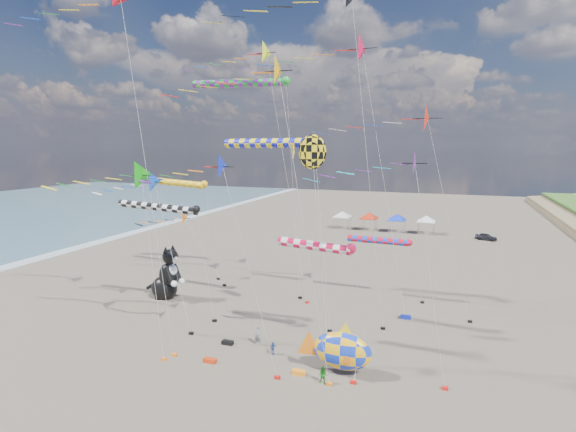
% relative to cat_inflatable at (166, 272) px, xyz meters
% --- Properties ---
extents(ground, '(260.00, 260.00, 0.00)m').
position_rel_cat_inflatable_xyz_m(ground, '(13.73, -15.99, -2.80)').
color(ground, brown).
rests_on(ground, ground).
extents(delta_kite_0, '(8.98, 1.96, 13.46)m').
position_rel_cat_inflatable_xyz_m(delta_kite_0, '(3.35, -6.81, 9.36)').
color(delta_kite_0, blue).
rests_on(delta_kite_0, ground).
extents(delta_kite_1, '(10.57, 1.95, 20.76)m').
position_rel_cat_inflatable_xyz_m(delta_kite_1, '(15.61, -10.59, 16.61)').
color(delta_kite_1, '#F5B00B').
rests_on(delta_kite_1, ground).
extents(delta_kite_2, '(11.04, 1.66, 8.03)m').
position_rel_cat_inflatable_xyz_m(delta_kite_2, '(-2.17, 5.60, 3.98)').
color(delta_kite_2, '#FF6E05').
rests_on(delta_kite_2, ground).
extents(delta_kite_3, '(12.89, 2.30, 26.58)m').
position_rel_cat_inflatable_xyz_m(delta_kite_3, '(3.57, -10.56, 22.29)').
color(delta_kite_3, red).
rests_on(delta_kite_3, ground).
extents(delta_kite_4, '(9.15, 1.63, 15.23)m').
position_rel_cat_inflatable_xyz_m(delta_kite_4, '(22.94, -8.56, 11.18)').
color(delta_kite_4, '#772092').
rests_on(delta_kite_4, ground).
extents(delta_kite_5, '(13.58, 2.65, 19.10)m').
position_rel_cat_inflatable_xyz_m(delta_kite_5, '(24.03, 3.79, 14.71)').
color(delta_kite_5, red).
rests_on(delta_kite_5, ground).
extents(delta_kite_6, '(11.14, 2.28, 14.49)m').
position_rel_cat_inflatable_xyz_m(delta_kite_6, '(4.29, -11.40, 10.24)').
color(delta_kite_6, '#109C10').
rests_on(delta_kite_6, ground).
extents(delta_kite_7, '(9.94, 1.76, 15.01)m').
position_rel_cat_inflatable_xyz_m(delta_kite_7, '(11.65, -10.98, 10.93)').
color(delta_kite_7, '#1223BF').
rests_on(delta_kite_7, ground).
extents(delta_kite_8, '(16.21, 2.85, 25.35)m').
position_rel_cat_inflatable_xyz_m(delta_kite_8, '(17.64, 2.82, 20.86)').
color(delta_kite_8, red).
rests_on(delta_kite_8, ground).
extents(delta_kite_10, '(11.33, 2.20, 25.05)m').
position_rel_cat_inflatable_xyz_m(delta_kite_10, '(9.88, 3.52, 20.81)').
color(delta_kite_10, '#DEFB21').
rests_on(delta_kite_10, ground).
extents(windsock_0, '(9.66, 0.82, 16.00)m').
position_rel_cat_inflatable_xyz_m(windsock_0, '(12.64, -2.43, 12.73)').
color(windsock_0, '#151AD2').
rests_on(windsock_0, ground).
extents(windsock_1, '(8.33, 0.80, 11.48)m').
position_rel_cat_inflatable_xyz_m(windsock_1, '(-2.67, 7.50, 8.23)').
color(windsock_1, '#F5A714').
rests_on(windsock_1, ground).
extents(windsock_2, '(9.46, 0.69, 10.31)m').
position_rel_cat_inflatable_xyz_m(windsock_2, '(2.53, -3.76, 7.11)').
color(windsock_2, black).
rests_on(windsock_2, ground).
extents(windsock_3, '(11.58, 0.86, 21.91)m').
position_rel_cat_inflatable_xyz_m(windsock_3, '(6.74, 4.57, 18.62)').
color(windsock_3, green).
rests_on(windsock_3, ground).
extents(windsock_4, '(7.32, 0.75, 8.37)m').
position_rel_cat_inflatable_xyz_m(windsock_4, '(17.56, -5.50, 5.15)').
color(windsock_4, red).
rests_on(windsock_4, ground).
extents(windsock_5, '(7.76, 0.69, 6.35)m').
position_rel_cat_inflatable_xyz_m(windsock_5, '(20.32, 7.44, 3.16)').
color(windsock_5, red).
rests_on(windsock_5, ground).
extents(angelfish_kite, '(3.74, 3.02, 16.23)m').
position_rel_cat_inflatable_xyz_m(angelfish_kite, '(16.28, -3.85, 11.99)').
color(angelfish_kite, yellow).
rests_on(angelfish_kite, ground).
extents(cat_inflatable, '(4.48, 2.88, 5.60)m').
position_rel_cat_inflatable_xyz_m(cat_inflatable, '(0.00, 0.00, 0.00)').
color(cat_inflatable, black).
rests_on(cat_inflatable, ground).
extents(fish_inflatable, '(5.35, 2.05, 3.73)m').
position_rel_cat_inflatable_xyz_m(fish_inflatable, '(20.20, -8.86, -1.12)').
color(fish_inflatable, '#1434C8').
rests_on(fish_inflatable, ground).
extents(person_adult, '(0.57, 0.38, 1.56)m').
position_rel_cat_inflatable_xyz_m(person_adult, '(13.05, -6.74, -2.02)').
color(person_adult, slate).
rests_on(person_adult, ground).
extents(child_green, '(0.61, 0.50, 1.17)m').
position_rel_cat_inflatable_xyz_m(child_green, '(19.38, -10.55, -2.21)').
color(child_green, '#177417').
rests_on(child_green, ground).
extents(child_blue, '(0.48, 0.61, 0.97)m').
position_rel_cat_inflatable_xyz_m(child_blue, '(14.73, -7.79, -2.31)').
color(child_blue, '#274698').
rests_on(child_blue, ground).
extents(kite_bag_0, '(0.90, 0.44, 0.30)m').
position_rel_cat_inflatable_xyz_m(kite_bag_0, '(10.98, -10.53, -2.65)').
color(kite_bag_0, red).
rests_on(kite_bag_0, ground).
extents(kite_bag_1, '(0.90, 0.44, 0.30)m').
position_rel_cat_inflatable_xyz_m(kite_bag_1, '(10.79, -7.45, -2.65)').
color(kite_bag_1, black).
rests_on(kite_bag_1, ground).
extents(kite_bag_2, '(0.90, 0.44, 0.30)m').
position_rel_cat_inflatable_xyz_m(kite_bag_2, '(17.51, -9.95, -2.65)').
color(kite_bag_2, orange).
rests_on(kite_bag_2, ground).
extents(kite_bag_3, '(0.90, 0.44, 0.30)m').
position_rel_cat_inflatable_xyz_m(kite_bag_3, '(23.35, 2.79, -2.65)').
color(kite_bag_3, '#1324C6').
rests_on(kite_bag_3, ground).
extents(tent_row, '(19.20, 4.20, 3.80)m').
position_rel_cat_inflatable_xyz_m(tent_row, '(15.23, 44.01, 0.35)').
color(tent_row, silver).
rests_on(tent_row, ground).
extents(parked_car, '(3.60, 2.43, 1.14)m').
position_rel_cat_inflatable_xyz_m(parked_car, '(32.35, 42.01, -2.23)').
color(parked_car, '#26262D').
rests_on(parked_car, ground).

